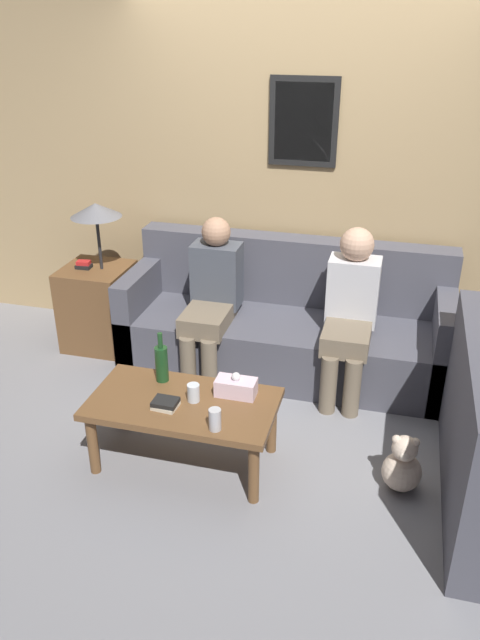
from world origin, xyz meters
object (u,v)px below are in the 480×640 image
at_px(couch_main, 286,326).
at_px(person_right, 350,308).
at_px(wine_bottle, 162,363).
at_px(person_left, 212,294).
at_px(coffee_table, 183,410).
at_px(teddy_bear, 402,466).
at_px(drinking_glass, 193,393).

bearing_deg(couch_main, person_right, -24.86).
height_order(wine_bottle, person_left, person_left).
height_order(couch_main, coffee_table, couch_main).
bearing_deg(person_left, couch_main, 21.33).
bearing_deg(teddy_bear, wine_bottle, 176.39).
bearing_deg(teddy_bear, person_left, 144.58).
relative_size(wine_bottle, person_right, 0.28).
bearing_deg(coffee_table, drinking_glass, 17.54).
relative_size(coffee_table, person_right, 0.93).
bearing_deg(drinking_glass, coffee_table, -162.46).
height_order(couch_main, drinking_glass, couch_main).
bearing_deg(drinking_glass, wine_bottle, 147.32).
distance_m(coffee_table, teddy_bear, 1.25).
bearing_deg(coffee_table, couch_main, 74.86).
bearing_deg(teddy_bear, drinking_glass, -176.59).
bearing_deg(person_right, teddy_bear, -66.57).
xyz_separation_m(drinking_glass, teddy_bear, (1.17, 0.07, -0.32)).
distance_m(coffee_table, person_left, 1.11).
height_order(drinking_glass, person_left, person_left).
distance_m(couch_main, drinking_glass, 1.30).
height_order(coffee_table, drinking_glass, drinking_glass).
height_order(coffee_table, wine_bottle, wine_bottle).
height_order(drinking_glass, person_right, person_right).
height_order(wine_bottle, drinking_glass, wine_bottle).
height_order(person_right, teddy_bear, person_right).
relative_size(wine_bottle, person_left, 0.28).
bearing_deg(wine_bottle, teddy_bear, -3.61).
distance_m(person_left, teddy_bear, 1.76).
distance_m(coffee_table, person_right, 1.36).
relative_size(coffee_table, drinking_glass, 10.20).
xyz_separation_m(couch_main, teddy_bear, (0.89, -1.18, -0.17)).
bearing_deg(teddy_bear, couch_main, 126.83).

